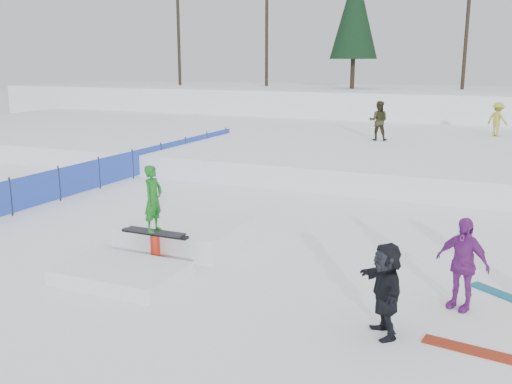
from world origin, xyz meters
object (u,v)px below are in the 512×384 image
at_px(spectator_purple, 462,263).
at_px(spectator_dark, 385,289).
at_px(walker_ygreen, 498,119).
at_px(safety_fence, 133,164).
at_px(walker_olive, 378,121).
at_px(jib_rail_feature, 170,241).

xyz_separation_m(spectator_purple, spectator_dark, (-1.01, -1.54, -0.06)).
relative_size(walker_ygreen, spectator_purple, 0.96).
bearing_deg(safety_fence, spectator_purple, -30.66).
bearing_deg(safety_fence, walker_ygreen, 44.73).
bearing_deg(walker_olive, spectator_purple, 99.90).
bearing_deg(spectator_dark, jib_rail_feature, -140.93).
distance_m(safety_fence, spectator_dark, 14.00).
xyz_separation_m(walker_ygreen, spectator_purple, (-0.05, -19.06, -0.76)).
xyz_separation_m(walker_ygreen, spectator_dark, (-1.06, -20.60, -0.83)).
bearing_deg(jib_rail_feature, walker_ygreen, 71.44).
bearing_deg(spectator_purple, walker_olive, 130.49).
bearing_deg(safety_fence, walker_olive, 48.52).
xyz_separation_m(safety_fence, spectator_purple, (12.01, -7.12, 0.28)).
distance_m(safety_fence, jib_rail_feature, 8.86).
relative_size(safety_fence, walker_ygreen, 10.13).
relative_size(walker_olive, spectator_dark, 1.14).
xyz_separation_m(safety_fence, jib_rail_feature, (5.80, -6.68, -0.25)).
distance_m(safety_fence, walker_ygreen, 17.00).
bearing_deg(safety_fence, spectator_dark, -38.21).
bearing_deg(jib_rail_feature, walker_olive, 84.39).
bearing_deg(walker_olive, safety_fence, 41.24).
xyz_separation_m(walker_ygreen, jib_rail_feature, (-6.25, -18.63, -1.29)).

